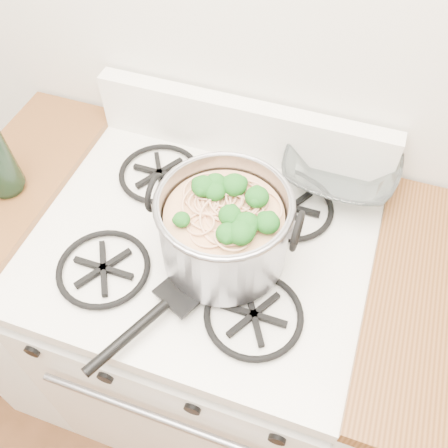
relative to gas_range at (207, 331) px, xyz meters
The scene contains 5 objects.
gas_range is the anchor object (origin of this frame).
counter_left 0.51m from the gas_range, behind, with size 0.25×0.65×0.92m.
stock_pot 0.58m from the gas_range, 25.77° to the right, with size 0.31×0.28×0.19m.
spatula 0.52m from the gas_range, 81.09° to the right, with size 0.29×0.31×0.02m, color black, non-canonical shape.
glass_bowl 0.63m from the gas_range, 47.27° to the left, with size 0.11×0.11×0.03m, color white.
Camera 1 is at (0.27, 0.65, 1.82)m, focal length 40.00 mm.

